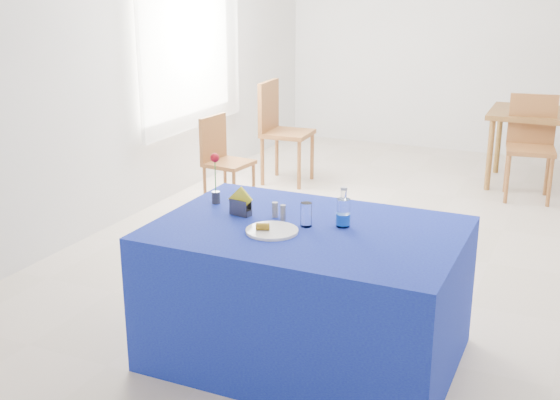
% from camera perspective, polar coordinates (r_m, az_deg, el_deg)
% --- Properties ---
extents(floor, '(7.00, 7.00, 0.00)m').
position_cam_1_polar(floor, '(5.51, 10.86, -4.14)').
color(floor, beige).
rests_on(floor, ground).
extents(room_shell, '(7.00, 7.00, 7.00)m').
position_cam_1_polar(room_shell, '(5.13, 12.01, 14.31)').
color(room_shell, silver).
rests_on(room_shell, ground).
extents(window_pane, '(0.04, 1.50, 1.60)m').
position_cam_1_polar(window_pane, '(6.84, -7.65, 13.60)').
color(window_pane, white).
rests_on(window_pane, room_shell).
extents(curtain, '(0.04, 1.75, 1.85)m').
position_cam_1_polar(curtain, '(6.80, -7.14, 13.60)').
color(curtain, white).
rests_on(curtain, room_shell).
extents(plate, '(0.27, 0.27, 0.01)m').
position_cam_1_polar(plate, '(3.62, -0.66, -2.52)').
color(plate, white).
rests_on(plate, blue_table).
extents(drinking_glass, '(0.06, 0.06, 0.13)m').
position_cam_1_polar(drinking_glass, '(3.68, 2.14, -1.20)').
color(drinking_glass, white).
rests_on(drinking_glass, blue_table).
extents(salt_shaker, '(0.03, 0.03, 0.08)m').
position_cam_1_polar(salt_shaker, '(3.83, -0.41, -0.80)').
color(salt_shaker, slate).
rests_on(salt_shaker, blue_table).
extents(pepper_shaker, '(0.03, 0.03, 0.08)m').
position_cam_1_polar(pepper_shaker, '(3.78, 0.24, -1.03)').
color(pepper_shaker, slate).
rests_on(pepper_shaker, blue_table).
extents(blue_table, '(1.60, 1.10, 0.76)m').
position_cam_1_polar(blue_table, '(3.84, 2.19, -7.55)').
color(blue_table, '#101694').
rests_on(blue_table, floor).
extents(water_bottle, '(0.08, 0.08, 0.21)m').
position_cam_1_polar(water_bottle, '(3.69, 5.16, -1.10)').
color(water_bottle, white).
rests_on(water_bottle, blue_table).
extents(napkin_holder, '(0.15, 0.08, 0.16)m').
position_cam_1_polar(napkin_holder, '(3.87, -3.23, -0.53)').
color(napkin_holder, '#39383E').
rests_on(napkin_holder, blue_table).
extents(rose_vase, '(0.05, 0.05, 0.30)m').
position_cam_1_polar(rose_vase, '(4.05, -5.27, 1.73)').
color(rose_vase, '#27282D').
rests_on(rose_vase, blue_table).
extents(chair_bg_left, '(0.49, 0.49, 0.97)m').
position_cam_1_polar(chair_bg_left, '(7.02, 19.72, 4.66)').
color(chair_bg_left, '#94582B').
rests_on(chair_bg_left, floor).
extents(chair_win_a, '(0.41, 0.41, 0.83)m').
position_cam_1_polar(chair_win_a, '(6.37, -4.75, 3.66)').
color(chair_win_a, '#94582B').
rests_on(chair_win_a, floor).
extents(chair_win_b, '(0.48, 0.48, 1.03)m').
position_cam_1_polar(chair_win_b, '(7.13, -0.08, 6.15)').
color(chair_win_b, '#94582B').
rests_on(chair_win_b, floor).
extents(banana_pieces, '(0.08, 0.06, 0.04)m').
position_cam_1_polar(banana_pieces, '(3.60, -1.40, -2.16)').
color(banana_pieces, gold).
rests_on(banana_pieces, plate).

